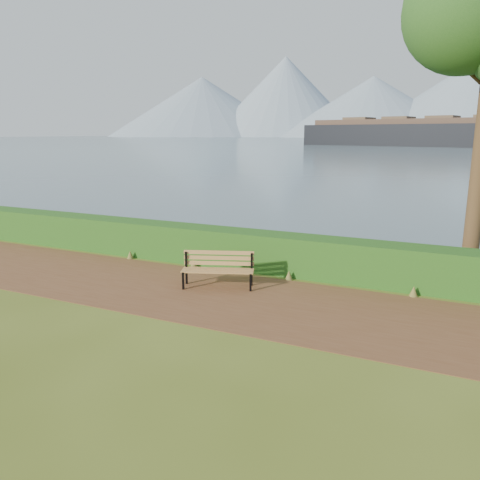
% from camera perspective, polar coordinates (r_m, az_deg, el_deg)
% --- Properties ---
extents(ground, '(140.00, 140.00, 0.00)m').
position_cam_1_polar(ground, '(10.50, -6.04, -6.87)').
color(ground, '#4B5919').
rests_on(ground, ground).
extents(path, '(40.00, 3.40, 0.01)m').
position_cam_1_polar(path, '(10.74, -5.23, -6.36)').
color(path, brown).
rests_on(path, ground).
extents(hedge, '(32.00, 0.85, 1.00)m').
position_cam_1_polar(hedge, '(12.56, -0.10, -1.09)').
color(hedge, '#1A4012').
rests_on(hedge, ground).
extents(water, '(700.00, 510.00, 0.00)m').
position_cam_1_polar(water, '(268.56, 23.82, 11.12)').
color(water, '#405968').
rests_on(water, ground).
extents(mountains, '(585.00, 190.00, 70.00)m').
position_cam_1_polar(mountains, '(415.48, 23.29, 15.27)').
color(mountains, gray).
rests_on(mountains, ground).
extents(bench, '(1.73, 1.02, 0.84)m').
position_cam_1_polar(bench, '(10.97, -2.68, -3.28)').
color(bench, black).
rests_on(bench, ground).
extents(cargo_ship, '(80.74, 31.39, 24.30)m').
position_cam_1_polar(cargo_ship, '(133.30, 25.70, 11.74)').
color(cargo_ship, black).
rests_on(cargo_ship, ground).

